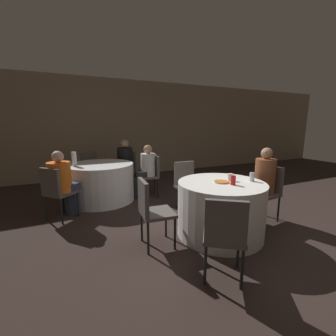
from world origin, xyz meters
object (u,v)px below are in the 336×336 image
Objects in this scene: person_floral_shirt at (261,186)px; person_white_shirt at (145,171)px; soda_can_red at (233,180)px; pizza_plate_near at (221,182)px; chair_far_northeast at (127,166)px; person_black_shirt at (124,164)px; chair_near_southwest at (225,232)px; chair_near_north at (186,181)px; chair_far_southwest at (56,189)px; table_near at (220,208)px; chair_near_east at (267,188)px; chair_near_west at (151,207)px; bottle_far at (74,159)px; chair_far_north at (90,166)px; table_far at (101,182)px; person_orange_shirt at (64,184)px; chair_far_east at (152,172)px; soda_can_silver at (252,177)px.

person_white_shirt is at bearing 26.97° from person_floral_shirt.
pizza_plate_near is at bearing 110.54° from soda_can_red.
chair_far_northeast is 0.17m from person_black_shirt.
person_black_shirt is at bearing 126.92° from chair_near_southwest.
chair_far_southwest is at bearing -11.12° from chair_near_north.
person_floral_shirt is at bearing 132.69° from chair_near_north.
person_white_shirt reaches higher than table_near.
chair_near_southwest is 1.00× the size of chair_near_east.
person_white_shirt is 0.94× the size of person_floral_shirt.
chair_near_west is 2.20m from bottle_far.
soda_can_red reaches higher than chair_far_north.
chair_near_east is at bearing 15.68° from soda_can_red.
chair_near_southwest is 0.79× the size of person_white_shirt.
bottle_far is at bearing 66.67° from chair_far_north.
soda_can_red is (-0.95, -0.27, 0.29)m from chair_near_east.
chair_far_north is (-0.80, 4.06, 0.00)m from chair_near_southwest.
chair_near_southwest is 2.73m from chair_far_southwest.
person_black_shirt is at bearing 22.86° from person_floral_shirt.
bottle_far is at bearing 129.52° from pizza_plate_near.
soda_can_red is (0.06, -0.16, 0.05)m from pizza_plate_near.
chair_near_east is 1.00× the size of chair_far_northeast.
table_far is 1.17× the size of person_orange_shirt.
pizza_plate_near is at bearing -143.30° from table_near.
chair_far_southwest is at bearing 63.77° from chair_far_north.
chair_near_east is at bearing 65.78° from chair_near_southwest.
person_floral_shirt is (2.14, -2.10, 0.21)m from table_far.
chair_near_north reaches higher than table_near.
person_black_shirt is (-0.24, 0.80, 0.05)m from person_white_shirt.
chair_far_north is 0.74× the size of person_floral_shirt.
chair_near_west and chair_near_southwest have the same top height.
chair_near_west is at bearing -3.93° from chair_far_southwest.
chair_near_north is 2.16m from chair_far_southwest.
chair_near_north is 1.24m from person_floral_shirt.
chair_far_north is at bearing 31.54° from chair_near_east.
chair_far_east is at bearing -74.09° from chair_near_north.
person_white_shirt is 2.09m from pizza_plate_near.
person_orange_shirt is (-1.38, 2.39, 0.05)m from chair_near_southwest.
person_orange_shirt is at bearing 58.01° from chair_near_east.
chair_far_east is at bearing 96.72° from pizza_plate_near.
chair_near_north is (1.02, 0.92, 0.00)m from chair_near_west.
table_near is at bearing 162.88° from soda_can_silver.
chair_near_west is 3.18m from chair_far_north.
bottle_far reaches higher than chair_far_east.
bottle_far is at bearing -172.81° from table_far.
table_far is 5.98× the size of pizza_plate_near.
person_floral_shirt is at bearing -138.01° from person_white_shirt.
table_near is at bearing 108.38° from chair_far_north.
chair_near_east is (1.00, 0.10, 0.15)m from table_near.
chair_near_east is 7.19× the size of soda_can_silver.
person_orange_shirt is (-2.98, 1.47, 0.05)m from chair_near_east.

